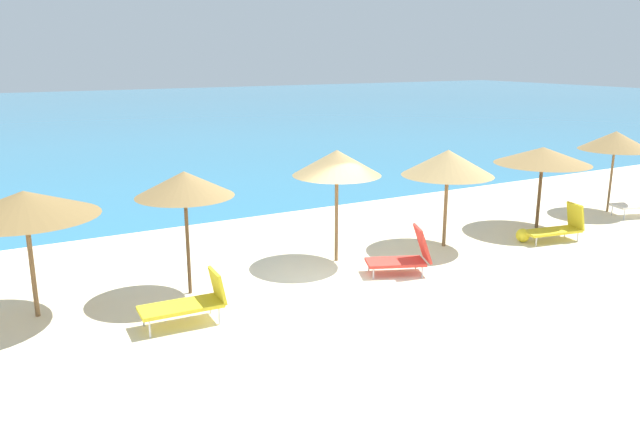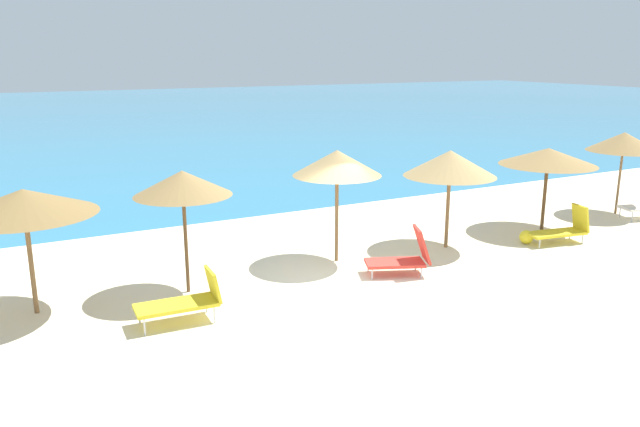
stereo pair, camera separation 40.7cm
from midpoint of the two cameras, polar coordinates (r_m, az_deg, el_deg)
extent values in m
plane|color=beige|center=(13.55, 1.28, -6.88)|extent=(160.00, 160.00, 0.00)
cube|color=teal|center=(54.75, -22.68, 8.17)|extent=(160.00, 73.36, 0.01)
cylinder|color=brown|center=(13.11, -25.67, -4.15)|extent=(0.09, 0.09, 2.14)
cone|color=olive|center=(12.82, -26.23, 0.80)|extent=(2.69, 2.69, 0.49)
cylinder|color=brown|center=(13.27, -12.87, -2.57)|extent=(0.08, 0.08, 2.26)
cone|color=olive|center=(12.97, -13.17, 2.66)|extent=(2.01, 2.01, 0.51)
cylinder|color=brown|center=(15.00, 0.74, -0.19)|extent=(0.09, 0.09, 2.28)
cone|color=tan|center=(14.72, 0.75, 4.67)|extent=(2.12, 2.12, 0.60)
cylinder|color=brown|center=(16.47, 10.71, 0.46)|extent=(0.10, 0.10, 2.04)
cone|color=tan|center=(16.23, 10.91, 4.59)|extent=(2.36, 2.36, 0.66)
cylinder|color=brown|center=(18.91, 18.84, 1.73)|extent=(0.10, 0.10, 2.04)
cone|color=olive|center=(18.72, 19.11, 5.03)|extent=(2.69, 2.69, 0.48)
cylinder|color=brown|center=(21.76, 24.57, 2.92)|extent=(0.07, 0.07, 2.15)
cone|color=olive|center=(21.58, 24.91, 6.07)|extent=(2.20, 2.20, 0.58)
cube|color=white|center=(21.58, 26.45, 0.68)|extent=(1.58, 1.03, 0.07)
cylinder|color=silver|center=(21.45, 24.65, 0.26)|extent=(0.04, 0.04, 0.32)
cylinder|color=silver|center=(21.03, 25.56, -0.10)|extent=(0.04, 0.04, 0.32)
cube|color=red|center=(14.41, 6.10, -4.44)|extent=(1.47, 1.12, 0.07)
cube|color=red|center=(14.42, 8.56, -2.74)|extent=(0.56, 0.73, 0.82)
cylinder|color=silver|center=(14.61, 3.68, -4.78)|extent=(0.04, 0.04, 0.25)
cylinder|color=silver|center=(14.09, 4.08, -5.52)|extent=(0.04, 0.04, 0.25)
cylinder|color=silver|center=(14.84, 7.97, -4.58)|extent=(0.04, 0.04, 0.25)
cylinder|color=silver|center=(14.33, 8.53, -5.30)|extent=(0.04, 0.04, 0.25)
cube|color=yellow|center=(17.82, 19.79, -1.55)|extent=(1.67, 0.85, 0.07)
cube|color=yellow|center=(18.21, 21.73, -0.22)|extent=(0.29, 0.61, 0.72)
cylinder|color=silver|center=(17.64, 17.54, -2.05)|extent=(0.04, 0.04, 0.25)
cylinder|color=silver|center=(17.27, 18.52, -2.49)|extent=(0.04, 0.04, 0.25)
cylinder|color=silver|center=(18.47, 20.90, -1.61)|extent=(0.04, 0.04, 0.25)
cylinder|color=silver|center=(18.11, 21.90, -2.01)|extent=(0.04, 0.04, 0.25)
cube|color=yellow|center=(12.01, -13.56, -8.29)|extent=(1.54, 0.73, 0.07)
cube|color=yellow|center=(12.06, -10.32, -6.47)|extent=(0.20, 0.66, 0.60)
cylinder|color=silver|center=(12.23, -16.78, -9.11)|extent=(0.04, 0.04, 0.33)
cylinder|color=silver|center=(11.73, -16.28, -10.12)|extent=(0.04, 0.04, 0.33)
cylinder|color=silver|center=(12.48, -10.91, -8.26)|extent=(0.04, 0.04, 0.33)
cylinder|color=silver|center=(11.98, -10.17, -9.21)|extent=(0.04, 0.04, 0.33)
sphere|color=yellow|center=(17.56, 17.41, -1.91)|extent=(0.37, 0.37, 0.37)
camera|label=1|loc=(0.20, -90.79, -0.20)|focal=35.01mm
camera|label=2|loc=(0.20, 89.21, 0.20)|focal=35.01mm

